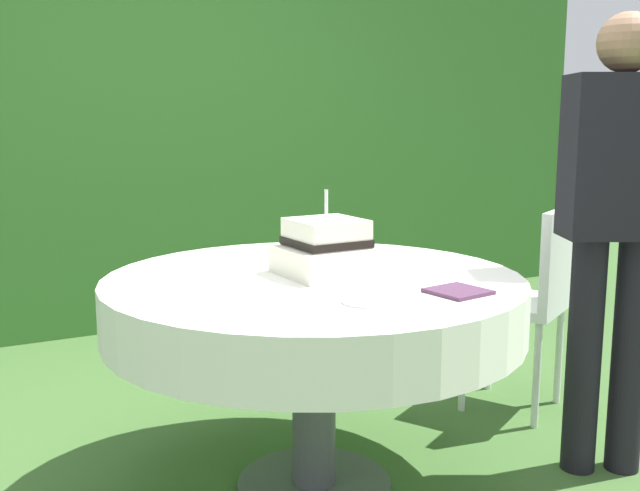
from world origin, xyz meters
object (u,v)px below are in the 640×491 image
at_px(serving_plate_near, 288,256).
at_px(standing_person, 616,215).
at_px(serving_plate_far, 368,301).
at_px(cake_table, 314,307).
at_px(wedding_cake, 326,249).
at_px(garden_chair, 533,289).
at_px(napkin_stack, 458,291).

height_order(serving_plate_near, standing_person, standing_person).
bearing_deg(serving_plate_near, serving_plate_far, -97.58).
xyz_separation_m(cake_table, standing_person, (0.98, -0.37, 0.29)).
distance_m(wedding_cake, serving_plate_near, 0.35).
relative_size(serving_plate_far, garden_chair, 0.17).
height_order(serving_plate_far, garden_chair, garden_chair).
bearing_deg(standing_person, garden_chair, 73.58).
distance_m(wedding_cake, garden_chair, 1.12).
relative_size(serving_plate_near, garden_chair, 0.14).
distance_m(wedding_cake, standing_person, 1.00).
bearing_deg(standing_person, cake_table, 159.22).
relative_size(serving_plate_near, serving_plate_far, 0.85).
distance_m(napkin_stack, garden_chair, 1.06).
bearing_deg(serving_plate_far, standing_person, 0.89).
height_order(cake_table, wedding_cake, wedding_cake).
bearing_deg(serving_plate_near, standing_person, -38.43).
distance_m(serving_plate_near, napkin_stack, 0.79).
bearing_deg(garden_chair, cake_table, -171.95).
bearing_deg(wedding_cake, serving_plate_far, -101.46).
xyz_separation_m(wedding_cake, napkin_stack, (0.21, -0.43, -0.08)).
bearing_deg(garden_chair, serving_plate_far, -154.78).
xyz_separation_m(wedding_cake, serving_plate_far, (-0.08, -0.40, -0.08)).
relative_size(napkin_stack, standing_person, 0.10).
bearing_deg(napkin_stack, standing_person, 3.64).
xyz_separation_m(serving_plate_far, napkin_stack, (0.29, -0.03, -0.00)).
distance_m(napkin_stack, standing_person, 0.73).
xyz_separation_m(serving_plate_near, garden_chair, (1.06, -0.19, -0.21)).
bearing_deg(standing_person, serving_plate_near, 141.57).
height_order(serving_plate_far, napkin_stack, same).
distance_m(serving_plate_near, serving_plate_far, 0.74).
relative_size(serving_plate_near, standing_person, 0.08).
xyz_separation_m(cake_table, serving_plate_far, (-0.03, -0.39, 0.11)).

